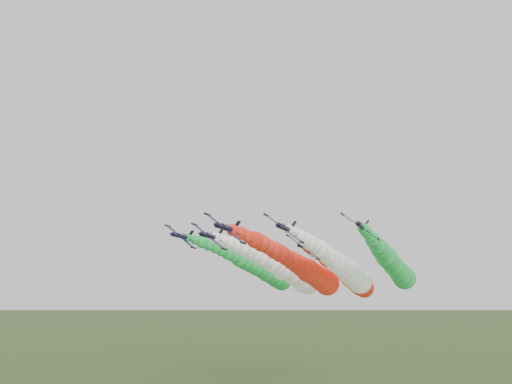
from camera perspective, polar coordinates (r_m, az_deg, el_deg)
jet_lead at (r=127.40m, az=5.96°, el=-8.97°), size 11.30×71.72×13.87m
jet_inner_left at (r=140.59m, az=3.61°, el=-9.08°), size 11.33×71.74×13.89m
jet_inner_right at (r=132.69m, az=10.10°, el=-8.71°), size 11.32×71.73×13.88m
jet_outer_left at (r=152.07m, az=0.59°, el=-8.83°), size 11.26×71.68×13.83m
jet_outer_right at (r=142.38m, az=15.46°, el=-8.09°), size 11.31×71.73×13.88m
jet_trail at (r=152.11m, az=10.80°, el=-9.60°), size 11.09×71.50×13.65m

